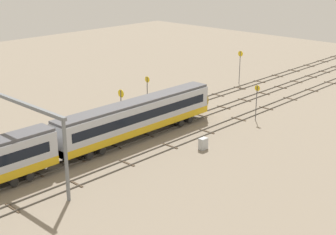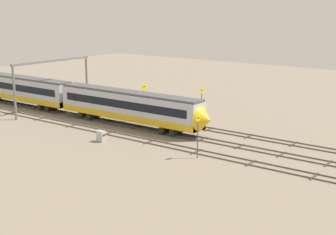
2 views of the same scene
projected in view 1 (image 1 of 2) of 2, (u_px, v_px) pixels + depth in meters
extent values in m
plane|color=gray|center=(162.00, 130.00, 65.16)|extent=(156.50, 156.50, 0.00)
cube|color=#59544C|center=(194.00, 140.00, 61.47)|extent=(140.50, 0.07, 0.16)
cube|color=#59544C|center=(185.00, 137.00, 62.41)|extent=(140.50, 0.07, 0.16)
cube|color=#473828|center=(13.00, 208.00, 45.05)|extent=(0.24, 2.40, 0.08)
cube|color=#473828|center=(75.00, 183.00, 49.88)|extent=(0.24, 2.40, 0.08)
cube|color=#473828|center=(127.00, 163.00, 54.71)|extent=(0.24, 2.40, 0.08)
cube|color=#473828|center=(170.00, 146.00, 59.54)|extent=(0.24, 2.40, 0.08)
cube|color=#473828|center=(207.00, 132.00, 64.37)|extent=(0.24, 2.40, 0.08)
cube|color=#473828|center=(239.00, 119.00, 69.20)|extent=(0.24, 2.40, 0.08)
cube|color=#473828|center=(266.00, 108.00, 74.03)|extent=(0.24, 2.40, 0.08)
cube|color=#473828|center=(290.00, 99.00, 78.86)|extent=(0.24, 2.40, 0.08)
cube|color=#473828|center=(312.00, 90.00, 83.68)|extent=(0.24, 2.40, 0.08)
cube|color=#473828|center=(331.00, 83.00, 88.51)|extent=(0.24, 2.40, 0.08)
cube|color=#59544C|center=(165.00, 130.00, 64.66)|extent=(140.50, 0.07, 0.16)
cube|color=#59544C|center=(158.00, 128.00, 65.60)|extent=(140.50, 0.07, 0.16)
cube|color=#473828|center=(37.00, 173.00, 52.14)|extent=(0.24, 2.40, 0.08)
cube|color=#473828|center=(79.00, 159.00, 55.85)|extent=(0.24, 2.40, 0.08)
cube|color=#473828|center=(115.00, 146.00, 59.57)|extent=(0.24, 2.40, 0.08)
cube|color=#473828|center=(147.00, 135.00, 63.29)|extent=(0.24, 2.40, 0.08)
cube|color=#473828|center=(175.00, 124.00, 67.00)|extent=(0.24, 2.40, 0.08)
cube|color=#473828|center=(201.00, 115.00, 70.72)|extent=(0.24, 2.40, 0.08)
cube|color=#473828|center=(224.00, 107.00, 74.43)|extent=(0.24, 2.40, 0.08)
cube|color=#473828|center=(244.00, 100.00, 78.15)|extent=(0.24, 2.40, 0.08)
cube|color=#473828|center=(263.00, 93.00, 81.86)|extent=(0.24, 2.40, 0.08)
cube|color=#473828|center=(281.00, 87.00, 85.58)|extent=(0.24, 2.40, 0.08)
cube|color=#473828|center=(296.00, 82.00, 89.29)|extent=(0.24, 2.40, 0.08)
cube|color=#473828|center=(311.00, 77.00, 93.01)|extent=(0.24, 2.40, 0.08)
cube|color=#473828|center=(324.00, 72.00, 96.72)|extent=(0.24, 2.40, 0.08)
cube|color=#59544C|center=(140.00, 122.00, 67.85)|extent=(140.50, 0.07, 0.16)
cube|color=#59544C|center=(133.00, 120.00, 68.79)|extent=(140.50, 0.07, 0.16)
cube|color=#473828|center=(18.00, 159.00, 55.73)|extent=(0.24, 2.40, 0.08)
cube|color=#473828|center=(63.00, 145.00, 59.93)|extent=(0.24, 2.40, 0.08)
cube|color=#473828|center=(102.00, 132.00, 64.13)|extent=(0.24, 2.40, 0.08)
cube|color=#473828|center=(136.00, 121.00, 68.33)|extent=(0.24, 2.40, 0.08)
cube|color=#473828|center=(167.00, 111.00, 72.53)|extent=(0.24, 2.40, 0.08)
cube|color=#473828|center=(194.00, 103.00, 76.73)|extent=(0.24, 2.40, 0.08)
cube|color=#473828|center=(218.00, 95.00, 80.93)|extent=(0.24, 2.40, 0.08)
cube|color=#473828|center=(240.00, 88.00, 85.13)|extent=(0.24, 2.40, 0.08)
cube|color=#473828|center=(259.00, 82.00, 89.33)|extent=(0.24, 2.40, 0.08)
cube|color=#473828|center=(277.00, 76.00, 93.53)|extent=(0.24, 2.40, 0.08)
cube|color=#473828|center=(294.00, 71.00, 97.73)|extent=(0.24, 2.40, 0.08)
cube|color=#473828|center=(309.00, 66.00, 101.93)|extent=(0.24, 2.40, 0.08)
cube|color=#473828|center=(323.00, 61.00, 106.13)|extent=(0.24, 2.40, 0.08)
cube|color=#473828|center=(336.00, 57.00, 110.33)|extent=(0.24, 2.40, 0.08)
cube|color=#B7BCC6|center=(138.00, 117.00, 61.32)|extent=(24.00, 2.90, 3.60)
cube|color=gold|center=(138.00, 127.00, 61.75)|extent=(24.00, 2.94, 0.90)
cube|color=#4C4C51|center=(137.00, 102.00, 60.71)|extent=(24.00, 2.50, 0.30)
cube|color=black|center=(146.00, 116.00, 60.23)|extent=(22.00, 0.04, 1.10)
cube|color=black|center=(130.00, 111.00, 62.14)|extent=(22.00, 0.04, 1.10)
cylinder|color=black|center=(83.00, 152.00, 56.14)|extent=(0.90, 2.70, 0.90)
cylinder|color=black|center=(96.00, 148.00, 57.38)|extent=(0.90, 2.70, 0.90)
cylinder|color=black|center=(174.00, 121.00, 66.70)|extent=(0.90, 2.70, 0.90)
cylinder|color=black|center=(183.00, 118.00, 67.94)|extent=(0.90, 2.70, 0.90)
cylinder|color=black|center=(8.00, 179.00, 49.65)|extent=(0.90, 2.70, 0.90)
cylinder|color=black|center=(24.00, 173.00, 50.89)|extent=(0.90, 2.70, 0.90)
cone|color=gold|center=(203.00, 97.00, 70.18)|extent=(1.60, 3.24, 3.24)
cylinder|color=slate|center=(66.00, 162.00, 45.31)|extent=(0.36, 0.36, 7.96)
cube|color=slate|center=(20.00, 103.00, 48.77)|extent=(0.40, 15.23, 0.35)
cylinder|color=#4C4C51|center=(121.00, 111.00, 63.59)|extent=(0.12, 0.12, 5.64)
cylinder|color=yellow|center=(121.00, 94.00, 62.88)|extent=(0.05, 1.06, 1.06)
cube|color=black|center=(121.00, 93.00, 62.90)|extent=(0.02, 0.48, 0.12)
cylinder|color=#4C4C51|center=(240.00, 68.00, 87.26)|extent=(0.12, 0.12, 5.85)
cylinder|color=yellow|center=(240.00, 54.00, 86.50)|extent=(0.05, 0.98, 0.98)
cube|color=black|center=(241.00, 54.00, 86.52)|extent=(0.02, 0.44, 0.12)
cylinder|color=#4C4C51|center=(256.00, 103.00, 68.11)|extent=(0.12, 0.12, 4.99)
cylinder|color=yellow|center=(257.00, 88.00, 67.46)|extent=(0.05, 0.83, 0.83)
cube|color=black|center=(257.00, 88.00, 67.48)|extent=(0.02, 0.37, 0.12)
cylinder|color=#4C4C51|center=(147.00, 95.00, 71.16)|extent=(0.12, 0.12, 5.43)
cylinder|color=yellow|center=(147.00, 79.00, 70.45)|extent=(0.05, 0.89, 0.89)
cube|color=black|center=(147.00, 79.00, 70.47)|extent=(0.02, 0.40, 0.12)
cylinder|color=#4C4C51|center=(169.00, 106.00, 69.98)|extent=(0.14, 0.14, 3.10)
cube|color=black|center=(169.00, 92.00, 69.35)|extent=(0.20, 0.32, 0.90)
sphere|color=yellow|center=(169.00, 91.00, 69.36)|extent=(0.20, 0.20, 0.20)
sphere|color=#262626|center=(169.00, 94.00, 69.49)|extent=(0.20, 0.20, 0.20)
cube|color=#B2B7BC|center=(203.00, 144.00, 58.45)|extent=(1.05, 0.71, 1.40)
cube|color=#333333|center=(206.00, 141.00, 58.76)|extent=(0.02, 0.49, 0.24)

